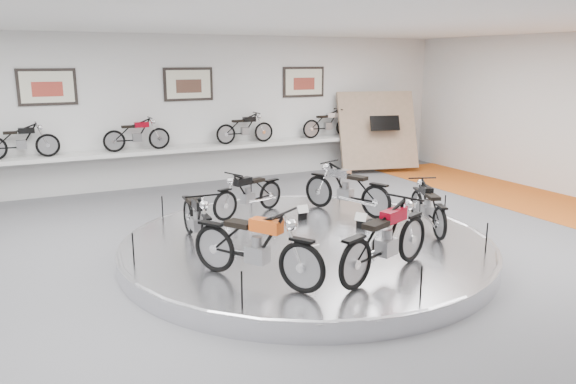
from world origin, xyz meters
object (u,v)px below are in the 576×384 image
bike_f (428,206)px  bike_c (197,217)px  bike_e (386,238)px  bike_a (347,188)px  bike_d (256,245)px  bike_b (248,193)px  shelf (194,148)px  display_platform (307,247)px

bike_f → bike_c: bearing=95.9°
bike_c → bike_e: 3.23m
bike_a → bike_d: bearing=105.8°
bike_d → bike_f: 3.89m
bike_b → bike_f: (2.52, -2.41, 0.00)m
bike_c → bike_d: 1.97m
bike_c → shelf: bearing=166.8°
bike_d → bike_b: bearing=127.2°
bike_f → bike_d: bearing=124.0°
bike_b → bike_d: (-1.27, -3.29, 0.09)m
shelf → bike_f: 7.26m
shelf → bike_b: bearing=-93.7°
bike_c → bike_b: bearing=135.8°
shelf → bike_c: 6.10m
bike_d → bike_e: (1.78, -0.58, 0.00)m
display_platform → bike_c: bike_c is taller
bike_a → bike_f: (0.70, -1.65, -0.06)m
display_platform → shelf: shelf is taller
display_platform → shelf: 6.46m
bike_a → bike_b: bike_a is taller
bike_a → bike_b: bearing=43.8°
bike_a → bike_e: bearing=133.6°
shelf → bike_f: (2.23, -6.90, -0.25)m
shelf → bike_c: bike_c is taller
bike_e → bike_f: size_ratio=1.20×
bike_c → bike_d: size_ratio=0.88×
bike_f → display_platform: bearing=98.3°
bike_e → bike_d: bearing=141.0°
bike_a → bike_c: 3.37m
bike_f → bike_a: bearing=43.8°
bike_a → bike_b: size_ratio=1.14×
display_platform → bike_e: 2.09m
bike_a → bike_f: 1.79m
bike_a → bike_d: bike_d is taller
display_platform → bike_f: bearing=-12.6°
bike_d → bike_e: bearing=40.2°
shelf → bike_a: (1.53, -5.25, -0.19)m
bike_a → bike_d: size_ratio=0.95×
bike_b → bike_a: bearing=137.4°
bike_b → bike_e: (0.51, -3.87, 0.09)m
bike_c → bike_a: bearing=103.7°
bike_d → bike_f: bike_d is taller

